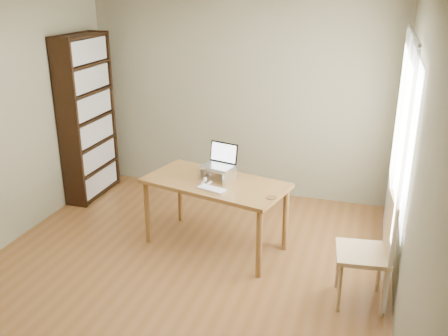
{
  "coord_description": "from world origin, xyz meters",
  "views": [
    {
      "loc": [
        1.66,
        -3.87,
        2.69
      ],
      "look_at": [
        0.27,
        0.66,
        0.92
      ],
      "focal_mm": 40.0,
      "sensor_mm": 36.0,
      "label": 1
    }
  ],
  "objects_px": {
    "cat": "(215,172)",
    "laptop": "(219,160)",
    "desk": "(215,190)",
    "chair": "(373,248)",
    "keyboard": "(212,189)",
    "bookshelf": "(88,118)"
  },
  "relations": [
    {
      "from": "laptop",
      "to": "chair",
      "type": "bearing_deg",
      "value": -10.38
    },
    {
      "from": "desk",
      "to": "keyboard",
      "type": "xyz_separation_m",
      "value": [
        0.04,
        -0.22,
        0.1
      ]
    },
    {
      "from": "chair",
      "to": "laptop",
      "type": "bearing_deg",
      "value": 149.42
    },
    {
      "from": "bookshelf",
      "to": "chair",
      "type": "distance_m",
      "value": 3.93
    },
    {
      "from": "chair",
      "to": "keyboard",
      "type": "bearing_deg",
      "value": 160.52
    },
    {
      "from": "laptop",
      "to": "cat",
      "type": "distance_m",
      "value": 0.14
    },
    {
      "from": "bookshelf",
      "to": "chair",
      "type": "height_order",
      "value": "bookshelf"
    },
    {
      "from": "bookshelf",
      "to": "keyboard",
      "type": "xyz_separation_m",
      "value": [
        2.04,
        -1.09,
        -0.29
      ]
    },
    {
      "from": "bookshelf",
      "to": "cat",
      "type": "height_order",
      "value": "bookshelf"
    },
    {
      "from": "cat",
      "to": "laptop",
      "type": "bearing_deg",
      "value": 47.64
    },
    {
      "from": "cat",
      "to": "chair",
      "type": "relative_size",
      "value": 0.46
    },
    {
      "from": "cat",
      "to": "chair",
      "type": "height_order",
      "value": "chair"
    },
    {
      "from": "desk",
      "to": "chair",
      "type": "distance_m",
      "value": 1.71
    },
    {
      "from": "laptop",
      "to": "keyboard",
      "type": "relative_size",
      "value": 1.1
    },
    {
      "from": "laptop",
      "to": "cat",
      "type": "relative_size",
      "value": 0.78
    },
    {
      "from": "desk",
      "to": "cat",
      "type": "bearing_deg",
      "value": 120.95
    },
    {
      "from": "keyboard",
      "to": "cat",
      "type": "relative_size",
      "value": 0.71
    },
    {
      "from": "bookshelf",
      "to": "laptop",
      "type": "distance_m",
      "value": 2.14
    },
    {
      "from": "cat",
      "to": "keyboard",
      "type": "bearing_deg",
      "value": -66.98
    },
    {
      "from": "desk",
      "to": "laptop",
      "type": "height_order",
      "value": "laptop"
    },
    {
      "from": "desk",
      "to": "cat",
      "type": "height_order",
      "value": "cat"
    },
    {
      "from": "desk",
      "to": "cat",
      "type": "xyz_separation_m",
      "value": [
        -0.03,
        0.11,
        0.15
      ]
    }
  ]
}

